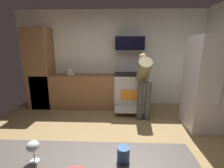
{
  "coord_description": "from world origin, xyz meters",
  "views": [
    {
      "loc": [
        0.21,
        -2.25,
        1.65
      ],
      "look_at": [
        0.1,
        0.3,
        1.05
      ],
      "focal_mm": 25.78,
      "sensor_mm": 36.0,
      "label": 1
    }
  ],
  "objects_px": {
    "refrigerator": "(211,84)",
    "wine_glass_far": "(33,147)",
    "mug_coffee": "(123,154)",
    "person_cook": "(144,80)",
    "stock_pot": "(70,72)",
    "oven_range": "(129,89)",
    "microwave": "(129,43)"
  },
  "relations": [
    {
      "from": "refrigerator",
      "to": "wine_glass_far",
      "type": "xyz_separation_m",
      "value": [
        -2.38,
        -2.25,
        0.08
      ]
    },
    {
      "from": "refrigerator",
      "to": "mug_coffee",
      "type": "height_order",
      "value": "refrigerator"
    },
    {
      "from": "person_cook",
      "to": "stock_pot",
      "type": "distance_m",
      "value": 1.99
    },
    {
      "from": "person_cook",
      "to": "wine_glass_far",
      "type": "height_order",
      "value": "person_cook"
    },
    {
      "from": "oven_range",
      "to": "wine_glass_far",
      "type": "relative_size",
      "value": 10.2
    },
    {
      "from": "microwave",
      "to": "person_cook",
      "type": "bearing_deg",
      "value": -66.51
    },
    {
      "from": "wine_glass_far",
      "to": "mug_coffee",
      "type": "height_order",
      "value": "wine_glass_far"
    },
    {
      "from": "refrigerator",
      "to": "person_cook",
      "type": "xyz_separation_m",
      "value": [
        -1.25,
        0.46,
        -0.04
      ]
    },
    {
      "from": "microwave",
      "to": "mug_coffee",
      "type": "distance_m",
      "value": 3.47
    },
    {
      "from": "wine_glass_far",
      "to": "stock_pot",
      "type": "distance_m",
      "value": 3.41
    },
    {
      "from": "person_cook",
      "to": "mug_coffee",
      "type": "relative_size",
      "value": 14.73
    },
    {
      "from": "oven_range",
      "to": "wine_glass_far",
      "type": "height_order",
      "value": "oven_range"
    },
    {
      "from": "microwave",
      "to": "wine_glass_far",
      "type": "height_order",
      "value": "microwave"
    },
    {
      "from": "stock_pot",
      "to": "person_cook",
      "type": "bearing_deg",
      "value": -17.94
    },
    {
      "from": "oven_range",
      "to": "stock_pot",
      "type": "bearing_deg",
      "value": 179.5
    },
    {
      "from": "stock_pot",
      "to": "oven_range",
      "type": "bearing_deg",
      "value": -0.5
    },
    {
      "from": "wine_glass_far",
      "to": "mug_coffee",
      "type": "distance_m",
      "value": 0.6
    },
    {
      "from": "refrigerator",
      "to": "person_cook",
      "type": "relative_size",
      "value": 1.25
    },
    {
      "from": "person_cook",
      "to": "wine_glass_far",
      "type": "bearing_deg",
      "value": -112.68
    },
    {
      "from": "oven_range",
      "to": "refrigerator",
      "type": "bearing_deg",
      "value": -34.42
    },
    {
      "from": "refrigerator",
      "to": "wine_glass_far",
      "type": "distance_m",
      "value": 3.28
    },
    {
      "from": "microwave",
      "to": "wine_glass_far",
      "type": "bearing_deg",
      "value": -103.76
    },
    {
      "from": "stock_pot",
      "to": "microwave",
      "type": "bearing_deg",
      "value": 2.89
    },
    {
      "from": "microwave",
      "to": "person_cook",
      "type": "xyz_separation_m",
      "value": [
        0.3,
        -0.69,
        -0.83
      ]
    },
    {
      "from": "oven_range",
      "to": "mug_coffee",
      "type": "distance_m",
      "value": 3.32
    },
    {
      "from": "oven_range",
      "to": "mug_coffee",
      "type": "height_order",
      "value": "oven_range"
    },
    {
      "from": "oven_range",
      "to": "wine_glass_far",
      "type": "distance_m",
      "value": 3.45
    },
    {
      "from": "mug_coffee",
      "to": "person_cook",
      "type": "bearing_deg",
      "value": 78.6
    },
    {
      "from": "oven_range",
      "to": "wine_glass_far",
      "type": "xyz_separation_m",
      "value": [
        -0.83,
        -3.31,
        0.5
      ]
    },
    {
      "from": "wine_glass_far",
      "to": "person_cook",
      "type": "bearing_deg",
      "value": 67.32
    },
    {
      "from": "microwave",
      "to": "person_cook",
      "type": "relative_size",
      "value": 0.5
    },
    {
      "from": "oven_range",
      "to": "microwave",
      "type": "height_order",
      "value": "microwave"
    }
  ]
}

